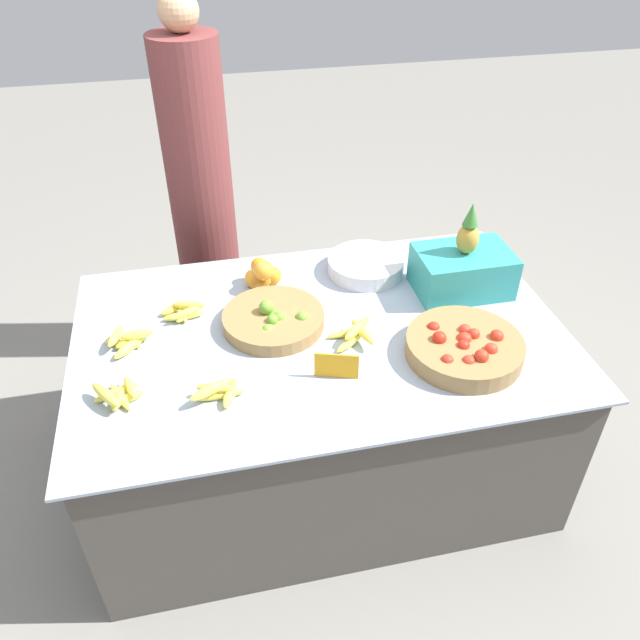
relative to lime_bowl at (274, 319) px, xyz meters
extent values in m
plane|color=gray|center=(0.16, -0.07, -0.75)|extent=(12.00, 12.00, 0.00)
cube|color=#4C4742|center=(0.16, -0.07, -0.39)|extent=(1.72, 1.10, 0.71)
cube|color=#99A8BC|center=(0.16, -0.07, -0.03)|extent=(1.79, 1.15, 0.01)
cylinder|color=olive|center=(0.00, 0.00, 0.00)|extent=(0.38, 0.38, 0.05)
sphere|color=#6BA333|center=(-0.01, -0.04, 0.03)|extent=(0.04, 0.04, 0.04)
sphere|color=#7AB238|center=(-0.03, -0.08, 0.01)|extent=(0.05, 0.05, 0.05)
sphere|color=#6BA333|center=(0.08, 0.01, 0.00)|extent=(0.05, 0.05, 0.05)
sphere|color=#6BA333|center=(0.10, -0.04, 0.02)|extent=(0.05, 0.05, 0.05)
sphere|color=#89BC42|center=(-0.01, 0.06, 0.01)|extent=(0.05, 0.05, 0.05)
sphere|color=#6BA333|center=(0.00, 0.00, 0.01)|extent=(0.05, 0.05, 0.05)
sphere|color=#7AB238|center=(0.05, 0.03, 0.00)|extent=(0.04, 0.04, 0.04)
sphere|color=#6BA333|center=(0.02, -0.02, 0.02)|extent=(0.05, 0.05, 0.05)
sphere|color=#6BA333|center=(-0.02, 0.02, 0.05)|extent=(0.06, 0.06, 0.06)
cylinder|color=olive|center=(0.62, -0.31, 0.01)|extent=(0.41, 0.41, 0.07)
sphere|color=red|center=(0.59, -0.42, 0.03)|extent=(0.05, 0.05, 0.05)
sphere|color=red|center=(0.54, -0.22, 0.04)|extent=(0.05, 0.05, 0.05)
sphere|color=red|center=(0.66, -0.29, 0.01)|extent=(0.04, 0.04, 0.04)
sphere|color=red|center=(0.60, -0.34, 0.04)|extent=(0.04, 0.04, 0.04)
sphere|color=red|center=(0.68, -0.38, 0.04)|extent=(0.05, 0.05, 0.05)
sphere|color=red|center=(0.62, -0.31, 0.04)|extent=(0.05, 0.05, 0.05)
sphere|color=red|center=(0.61, -0.29, 0.03)|extent=(0.04, 0.04, 0.04)
sphere|color=red|center=(0.52, -0.40, 0.03)|extent=(0.04, 0.04, 0.04)
sphere|color=red|center=(0.62, -0.25, 0.01)|extent=(0.04, 0.04, 0.04)
sphere|color=red|center=(0.66, -0.29, 0.02)|extent=(0.04, 0.04, 0.04)
sphere|color=red|center=(0.64, -0.26, 0.04)|extent=(0.04, 0.04, 0.04)
sphere|color=red|center=(0.63, -0.42, 0.05)|extent=(0.05, 0.05, 0.05)
sphere|color=red|center=(0.66, -0.30, 0.05)|extent=(0.04, 0.04, 0.04)
sphere|color=red|center=(0.62, -0.30, 0.03)|extent=(0.05, 0.05, 0.05)
sphere|color=red|center=(0.64, -0.35, 0.00)|extent=(0.04, 0.04, 0.04)
sphere|color=red|center=(0.53, -0.29, 0.05)|extent=(0.05, 0.05, 0.05)
sphere|color=red|center=(0.73, -0.32, 0.04)|extent=(0.05, 0.05, 0.05)
sphere|color=orange|center=(0.02, 0.34, 0.01)|extent=(0.07, 0.07, 0.07)
sphere|color=orange|center=(-0.04, 0.27, 0.01)|extent=(0.08, 0.08, 0.08)
sphere|color=orange|center=(0.00, 0.27, 0.01)|extent=(0.08, 0.08, 0.08)
sphere|color=orange|center=(0.04, 0.28, 0.01)|extent=(0.08, 0.08, 0.08)
sphere|color=orange|center=(0.00, 0.23, 0.07)|extent=(0.08, 0.08, 0.08)
sphere|color=orange|center=(-0.01, 0.30, 0.05)|extent=(0.07, 0.07, 0.07)
cylinder|color=silver|center=(0.43, 0.28, 0.00)|extent=(0.32, 0.32, 0.06)
cube|color=orange|center=(0.16, -0.33, 0.02)|extent=(0.14, 0.05, 0.10)
cube|color=teal|center=(0.77, 0.08, 0.06)|extent=(0.37, 0.25, 0.17)
ellipsoid|color=#B28E38|center=(0.77, 0.08, 0.20)|extent=(0.09, 0.09, 0.12)
cone|color=#387A33|center=(0.77, 0.08, 0.31)|extent=(0.06, 0.06, 0.09)
ellipsoid|color=#EFDB4C|center=(-0.31, 0.13, -0.01)|extent=(0.12, 0.13, 0.03)
ellipsoid|color=#EFDB4C|center=(-0.33, 0.11, -0.01)|extent=(0.15, 0.04, 0.03)
ellipsoid|color=#EFDB4C|center=(-0.36, 0.16, -0.01)|extent=(0.13, 0.09, 0.04)
ellipsoid|color=#EFDB4C|center=(-0.34, 0.14, -0.01)|extent=(0.06, 0.14, 0.03)
ellipsoid|color=#EFDB4C|center=(-0.30, 0.15, -0.02)|extent=(0.11, 0.08, 0.03)
ellipsoid|color=#EFDB4C|center=(-0.30, 0.14, 0.01)|extent=(0.13, 0.06, 0.03)
ellipsoid|color=#EFDB4C|center=(-0.31, 0.10, 0.01)|extent=(0.14, 0.08, 0.03)
ellipsoid|color=#EFDB4C|center=(-0.55, -0.01, -0.01)|extent=(0.14, 0.09, 0.03)
ellipsoid|color=#EFDB4C|center=(-0.51, 0.00, -0.01)|extent=(0.13, 0.09, 0.03)
ellipsoid|color=#EFDB4C|center=(-0.52, -0.03, -0.01)|extent=(0.13, 0.14, 0.04)
ellipsoid|color=#EFDB4C|center=(-0.49, -0.01, 0.02)|extent=(0.12, 0.05, 0.04)
ellipsoid|color=#EFDB4C|center=(-0.57, 0.00, 0.01)|extent=(0.07, 0.12, 0.03)
ellipsoid|color=#EFDB4C|center=(-0.20, -0.35, -0.01)|extent=(0.08, 0.14, 0.04)
ellipsoid|color=#EFDB4C|center=(-0.23, -0.35, -0.02)|extent=(0.16, 0.03, 0.03)
ellipsoid|color=#EFDB4C|center=(-0.23, -0.35, -0.01)|extent=(0.14, 0.04, 0.03)
ellipsoid|color=#EFDB4C|center=(-0.25, -0.34, 0.01)|extent=(0.12, 0.06, 0.03)
ellipsoid|color=#EFDB4C|center=(-0.26, -0.35, 0.02)|extent=(0.16, 0.10, 0.04)
ellipsoid|color=#EFDB4C|center=(-0.56, -0.26, -0.01)|extent=(0.15, 0.08, 0.03)
ellipsoid|color=#EFDB4C|center=(-0.55, -0.29, -0.02)|extent=(0.09, 0.15, 0.03)
ellipsoid|color=#EFDB4C|center=(-0.55, -0.29, -0.01)|extent=(0.07, 0.13, 0.03)
ellipsoid|color=#EFDB4C|center=(-0.52, -0.30, -0.01)|extent=(0.11, 0.07, 0.03)
ellipsoid|color=#EFDB4C|center=(-0.58, -0.30, 0.02)|extent=(0.11, 0.14, 0.04)
ellipsoid|color=#EFDB4C|center=(-0.51, -0.27, 0.01)|extent=(0.06, 0.12, 0.03)
ellipsoid|color=#EFDB4C|center=(0.24, -0.18, -0.01)|extent=(0.13, 0.10, 0.03)
ellipsoid|color=#EFDB4C|center=(0.25, -0.12, -0.02)|extent=(0.15, 0.04, 0.03)
ellipsoid|color=#EFDB4C|center=(0.28, -0.15, -0.02)|extent=(0.12, 0.14, 0.03)
ellipsoid|color=#EFDB4C|center=(0.28, -0.14, 0.02)|extent=(0.14, 0.13, 0.04)
ellipsoid|color=#EFDB4C|center=(0.30, -0.16, 0.01)|extent=(0.07, 0.16, 0.03)
cylinder|color=brown|center=(-0.20, 0.89, 0.03)|extent=(0.30, 0.30, 1.56)
sphere|color=tan|center=(-0.20, 0.89, 0.89)|extent=(0.16, 0.16, 0.16)
camera|label=1|loc=(-0.23, -1.84, 1.39)|focal=35.00mm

